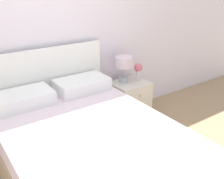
% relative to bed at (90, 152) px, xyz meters
% --- Properties ---
extents(ground_plane, '(12.00, 12.00, 0.00)m').
position_rel_bed_xyz_m(ground_plane, '(0.00, 0.99, -0.32)').
color(ground_plane, tan).
extents(wall_back, '(8.00, 0.06, 2.60)m').
position_rel_bed_xyz_m(wall_back, '(0.00, 1.06, 0.98)').
color(wall_back, white).
rests_on(wall_back, ground_plane).
extents(bed, '(1.44, 2.11, 1.08)m').
position_rel_bed_xyz_m(bed, '(0.00, 0.00, 0.00)').
color(bed, tan).
rests_on(bed, ground_plane).
extents(nightstand, '(0.47, 0.43, 0.52)m').
position_rel_bed_xyz_m(nightstand, '(1.06, 0.76, -0.06)').
color(nightstand, silver).
rests_on(nightstand, ground_plane).
extents(table_lamp, '(0.23, 0.23, 0.35)m').
position_rel_bed_xyz_m(table_lamp, '(1.01, 0.82, 0.45)').
color(table_lamp, '#A8B2BC').
rests_on(table_lamp, nightstand).
extents(flower_vase, '(0.11, 0.11, 0.23)m').
position_rel_bed_xyz_m(flower_vase, '(1.21, 0.77, 0.35)').
color(flower_vase, silver).
rests_on(flower_vase, nightstand).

